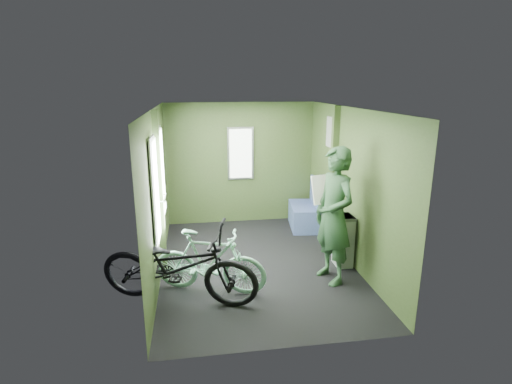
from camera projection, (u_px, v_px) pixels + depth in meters
The scene contains 6 objects.
room at pixel (254, 170), 5.67m from camera, with size 4.00×4.02×2.31m.
bicycle_black at pixel (180, 304), 4.92m from camera, with size 0.69×1.97×1.04m, color black.
bicycle_mint at pixel (210, 293), 5.18m from camera, with size 0.42×1.47×0.89m, color #99E3C5.
passenger at pixel (334, 216), 5.30m from camera, with size 0.62×0.78×1.86m.
waste_box at pixel (343, 240), 5.90m from camera, with size 0.23×0.32×0.77m, color gray.
bench_seat at pixel (305, 213), 7.49m from camera, with size 0.59×0.92×0.92m.
Camera 1 is at (-0.87, -5.44, 2.63)m, focal length 28.00 mm.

